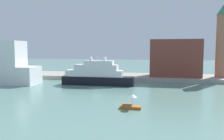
{
  "coord_description": "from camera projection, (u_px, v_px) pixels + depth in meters",
  "views": [
    {
      "loc": [
        17.6,
        -65.13,
        11.82
      ],
      "look_at": [
        3.32,
        6.0,
        5.18
      ],
      "focal_mm": 35.62,
      "sensor_mm": 36.0,
      "label": 1
    }
  ],
  "objects": [
    {
      "name": "harbor_building",
      "position": [
        175.0,
        58.0,
        85.61
      ],
      "size": [
        18.85,
        10.17,
        14.2
      ],
      "primitive_type": "cube",
      "color": "brown",
      "rests_on": "quay_dock"
    },
    {
      "name": "quay_dock",
      "position": [
        113.0,
        76.0,
        92.48
      ],
      "size": [
        110.0,
        18.04,
        1.49
      ],
      "primitive_type": "cube",
      "color": "gray",
      "rests_on": "ground"
    },
    {
      "name": "mooring_bollard",
      "position": [
        109.0,
        76.0,
        84.91
      ],
      "size": [
        0.56,
        0.56,
        0.75
      ],
      "primitive_type": "cylinder",
      "color": "black",
      "rests_on": "quay_dock"
    },
    {
      "name": "person_figure",
      "position": [
        84.0,
        73.0,
        89.79
      ],
      "size": [
        0.36,
        0.36,
        1.59
      ],
      "color": "#4C4C4C",
      "rests_on": "quay_dock"
    },
    {
      "name": "parked_car",
      "position": [
        71.0,
        73.0,
        90.84
      ],
      "size": [
        4.22,
        1.78,
        1.55
      ],
      "color": "#1E4C99",
      "rests_on": "quay_dock"
    },
    {
      "name": "ground",
      "position": [
        98.0,
        88.0,
        68.12
      ],
      "size": [
        400.0,
        400.0,
        0.0
      ],
      "primitive_type": "plane",
      "color": "slate"
    },
    {
      "name": "small_motorboat",
      "position": [
        130.0,
        104.0,
        44.44
      ],
      "size": [
        4.3,
        1.67,
        2.98
      ],
      "color": "#C66019",
      "rests_on": "ground"
    },
    {
      "name": "bell_tower",
      "position": [
        222.0,
        39.0,
        82.74
      ],
      "size": [
        4.32,
        4.32,
        26.84
      ],
      "color": "#9E664C",
      "rests_on": "quay_dock"
    },
    {
      "name": "large_yacht",
      "position": [
        97.0,
        75.0,
        74.72
      ],
      "size": [
        24.07,
        4.7,
        11.4
      ],
      "color": "black",
      "rests_on": "ground"
    }
  ]
}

